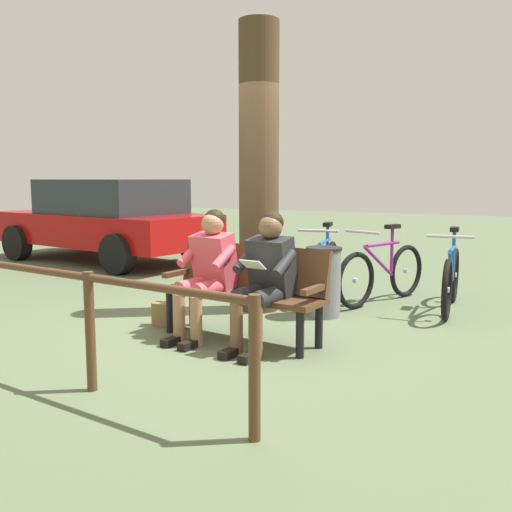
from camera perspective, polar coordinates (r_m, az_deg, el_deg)
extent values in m
plane|color=#566647|center=(5.55, -2.76, -7.80)|extent=(40.00, 40.00, 0.00)
cube|color=#51331E|center=(5.26, -1.54, -3.90)|extent=(1.63, 0.59, 0.05)
cube|color=#51331E|center=(5.38, -0.38, -1.10)|extent=(1.61, 0.29, 0.42)
cube|color=#51331E|center=(4.85, 5.84, -3.32)|extent=(0.10, 0.40, 0.05)
cube|color=#51331E|center=(5.70, -7.81, -1.68)|extent=(0.10, 0.40, 0.05)
cylinder|color=black|center=(4.80, 4.40, -7.82)|extent=(0.07, 0.07, 0.40)
cylinder|color=black|center=(5.62, -8.58, -5.57)|extent=(0.07, 0.07, 0.40)
cylinder|color=black|center=(5.09, 6.28, -6.94)|extent=(0.07, 0.07, 0.40)
cylinder|color=black|center=(5.87, -6.35, -4.96)|extent=(0.07, 0.07, 0.40)
cube|color=#262628|center=(5.05, 1.57, -1.10)|extent=(0.41, 0.34, 0.55)
sphere|color=brown|center=(4.99, 1.46, 2.89)|extent=(0.21, 0.21, 0.21)
sphere|color=black|center=(5.02, 1.65, 3.34)|extent=(0.20, 0.20, 0.20)
cylinder|color=#262628|center=(4.87, 1.31, -4.06)|extent=(0.19, 0.41, 0.15)
cylinder|color=brown|center=(4.77, 0.01, -7.58)|extent=(0.11, 0.11, 0.45)
cube|color=black|center=(4.75, -0.67, -10.06)|extent=(0.11, 0.23, 0.07)
cylinder|color=#262628|center=(4.84, 2.83, -0.75)|extent=(0.12, 0.31, 0.23)
cylinder|color=#262628|center=(4.98, -0.64, -3.80)|extent=(0.19, 0.41, 0.15)
cylinder|color=brown|center=(4.88, -1.97, -7.24)|extent=(0.11, 0.11, 0.45)
cube|color=black|center=(4.86, -2.65, -9.65)|extent=(0.11, 0.23, 0.07)
cylinder|color=#262628|center=(5.05, -1.07, -0.38)|extent=(0.12, 0.31, 0.23)
cube|color=silver|center=(4.80, -0.33, -0.85)|extent=(0.21, 0.14, 0.09)
cube|color=#D84C59|center=(5.42, -4.18, -0.52)|extent=(0.41, 0.34, 0.55)
sphere|color=#A87554|center=(5.36, -4.35, 3.20)|extent=(0.21, 0.21, 0.21)
sphere|color=black|center=(5.38, -4.16, 3.62)|extent=(0.20, 0.20, 0.20)
cylinder|color=#D84C59|center=(5.24, -4.63, -3.25)|extent=(0.19, 0.41, 0.15)
cylinder|color=#A87554|center=(5.14, -5.99, -6.50)|extent=(0.11, 0.11, 0.45)
cube|color=black|center=(5.12, -6.68, -8.78)|extent=(0.11, 0.23, 0.07)
cylinder|color=#D84C59|center=(5.19, -3.25, -0.17)|extent=(0.12, 0.31, 0.23)
cylinder|color=#D84C59|center=(5.36, -6.32, -3.02)|extent=(0.19, 0.41, 0.15)
cylinder|color=#A87554|center=(5.27, -7.67, -6.18)|extent=(0.11, 0.11, 0.45)
cube|color=black|center=(5.25, -8.36, -8.41)|extent=(0.11, 0.23, 0.07)
cylinder|color=#D84C59|center=(5.44, -6.63, 0.15)|extent=(0.12, 0.31, 0.23)
cube|color=olive|center=(5.88, -8.76, -5.79)|extent=(0.32, 0.19, 0.24)
cylinder|color=#4C3823|center=(6.42, 0.29, 8.62)|extent=(0.44, 0.44, 3.17)
cylinder|color=slate|center=(6.23, 6.73, -2.71)|extent=(0.37, 0.37, 0.73)
cylinder|color=black|center=(6.17, 6.78, 0.74)|extent=(0.39, 0.39, 0.03)
torus|color=black|center=(6.32, 18.48, -3.22)|extent=(0.12, 0.66, 0.66)
cylinder|color=silver|center=(6.32, 18.48, -3.22)|extent=(0.05, 0.06, 0.06)
torus|color=black|center=(7.32, 19.16, -1.79)|extent=(0.12, 0.66, 0.66)
cylinder|color=silver|center=(7.32, 19.16, -1.79)|extent=(0.05, 0.06, 0.06)
cylinder|color=#1E519E|center=(6.76, 18.98, 0.72)|extent=(0.09, 0.63, 0.04)
cylinder|color=#1E519E|center=(6.71, 18.86, -1.05)|extent=(0.09, 0.60, 0.43)
cylinder|color=#1E519E|center=(6.95, 19.07, 0.24)|extent=(0.04, 0.04, 0.55)
cube|color=black|center=(6.92, 19.17, 2.53)|extent=(0.11, 0.23, 0.05)
cylinder|color=#B2B2B7|center=(6.34, 18.77, 1.84)|extent=(0.48, 0.07, 0.03)
torus|color=black|center=(6.63, 9.91, -2.42)|extent=(0.28, 0.64, 0.66)
cylinder|color=silver|center=(6.63, 9.91, -2.42)|extent=(0.07, 0.07, 0.06)
torus|color=black|center=(7.45, 14.74, -1.45)|extent=(0.28, 0.64, 0.66)
cylinder|color=silver|center=(7.45, 14.74, -1.45)|extent=(0.07, 0.07, 0.06)
cylinder|color=#8C268C|center=(6.98, 12.55, 1.17)|extent=(0.25, 0.61, 0.04)
cylinder|color=#8C268C|center=(6.94, 12.12, -0.52)|extent=(0.24, 0.57, 0.43)
cylinder|color=#8C268C|center=(7.14, 13.39, 0.64)|extent=(0.04, 0.04, 0.55)
cube|color=black|center=(7.11, 13.46, 2.88)|extent=(0.16, 0.24, 0.05)
cylinder|color=#B2B2B7|center=(6.64, 10.56, 2.36)|extent=(0.46, 0.19, 0.03)
torus|color=black|center=(6.70, 5.95, -2.24)|extent=(0.17, 0.66, 0.66)
cylinder|color=silver|center=(6.70, 5.95, -2.24)|extent=(0.06, 0.07, 0.06)
torus|color=black|center=(7.69, 7.55, -0.98)|extent=(0.17, 0.66, 0.66)
cylinder|color=silver|center=(7.69, 7.55, -0.98)|extent=(0.06, 0.07, 0.06)
cylinder|color=#1E519E|center=(7.14, 6.85, 1.44)|extent=(0.15, 0.63, 0.04)
cylinder|color=#1E519E|center=(7.09, 6.70, -0.24)|extent=(0.14, 0.59, 0.43)
cylinder|color=#1E519E|center=(7.33, 7.12, 0.97)|extent=(0.04, 0.04, 0.55)
cube|color=black|center=(7.30, 7.16, 3.15)|extent=(0.13, 0.23, 0.05)
cylinder|color=#B2B2B7|center=(6.73, 6.20, 2.52)|extent=(0.48, 0.11, 0.03)
cylinder|color=#51331E|center=(3.28, -0.15, -11.14)|extent=(0.07, 0.07, 0.85)
cylinder|color=#51331E|center=(4.18, -16.19, -7.26)|extent=(0.07, 0.07, 0.85)
cylinder|color=#51331E|center=(4.10, -16.39, -2.06)|extent=(2.77, 0.35, 0.06)
cube|color=#A50C0C|center=(10.72, -14.83, 2.71)|extent=(4.40, 2.34, 0.55)
cube|color=#262D33|center=(10.54, -14.24, 5.78)|extent=(2.51, 1.95, 0.60)
cylinder|color=black|center=(11.33, -22.71, 1.22)|extent=(0.66, 0.30, 0.64)
cylinder|color=black|center=(12.37, -15.61, 2.03)|extent=(0.66, 0.30, 0.64)
cylinder|color=black|center=(9.14, -13.64, 0.18)|extent=(0.66, 0.30, 0.64)
cylinder|color=black|center=(10.39, -6.12, 1.24)|extent=(0.66, 0.30, 0.64)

